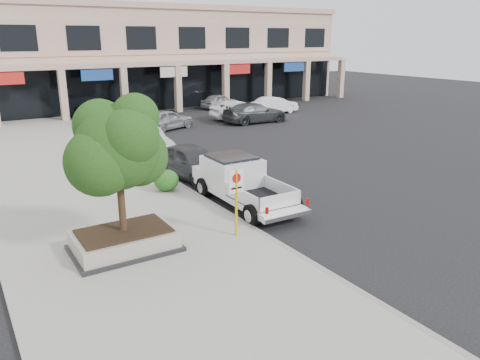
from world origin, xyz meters
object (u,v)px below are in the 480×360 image
object	(u,v)px
lot_car_e	(219,101)
pickup_truck	(245,184)
curb_car_d	(97,113)
lot_car_a	(166,120)
planter_tree	(120,147)
no_parking_sign	(236,194)
planter	(124,240)
curb_car_c	(117,124)
lot_car_b	(238,110)
curb_car_a	(192,162)
lot_car_c	(255,113)
lot_car_f	(274,105)
curb_car_b	(145,141)
lot_car_d	(115,109)

from	to	relation	value
lot_car_e	pickup_truck	bearing A→B (deg)	131.04
curb_car_d	lot_car_a	xyz separation A→B (m)	(3.53, -5.44, -0.02)
planter_tree	no_parking_sign	bearing A→B (deg)	-16.94
planter	curb_car_c	bearing A→B (deg)	72.60
curb_car_d	lot_car_b	size ratio (longest dim) A/B	1.21
planter_tree	curb_car_a	size ratio (longest dim) A/B	0.84
planter	lot_car_c	world-z (taller)	lot_car_c
no_parking_sign	planter_tree	bearing A→B (deg)	163.06
no_parking_sign	pickup_truck	distance (m)	3.42
no_parking_sign	curb_car_d	xyz separation A→B (m)	(2.38, 24.87, -0.85)
planter	lot_car_f	xyz separation A→B (m)	(20.77, 20.56, 0.27)
curb_car_a	curb_car_d	world-z (taller)	curb_car_a
planter_tree	curb_car_c	size ratio (longest dim) A/B	0.77
curb_car_a	curb_car_d	bearing A→B (deg)	80.80
curb_car_b	lot_car_b	size ratio (longest dim) A/B	1.06
planter	lot_car_e	xyz separation A→B (m)	(18.19, 26.04, 0.21)
lot_car_f	lot_car_c	bearing A→B (deg)	120.24
lot_car_b	lot_car_d	distance (m)	10.61
no_parking_sign	curb_car_c	world-z (taller)	no_parking_sign
planter	curb_car_d	distance (m)	24.71
lot_car_f	curb_car_c	bearing A→B (deg)	91.26
curb_car_a	curb_car_c	size ratio (longest dim) A/B	0.91
curb_car_a	lot_car_c	xyz separation A→B (m)	(11.18, 11.22, -0.03)
curb_car_b	curb_car_d	size ratio (longest dim) A/B	0.88
planter	pickup_truck	size ratio (longest dim) A/B	0.54
planter	curb_car_d	world-z (taller)	curb_car_d
curb_car_c	lot_car_d	size ratio (longest dim) A/B	1.01
curb_car_c	curb_car_d	xyz separation A→B (m)	(0.06, 5.25, 0.03)
curb_car_b	curb_car_c	bearing A→B (deg)	84.16
pickup_truck	curb_car_b	size ratio (longest dim) A/B	1.20
lot_car_b	planter	bearing A→B (deg)	141.47
lot_car_d	lot_car_c	bearing A→B (deg)	-128.28
pickup_truck	planter	bearing A→B (deg)	-161.66
curb_car_b	lot_car_c	world-z (taller)	curb_car_b
curb_car_a	curb_car_b	xyz separation A→B (m)	(-0.17, 5.75, 0.01)
curb_car_b	lot_car_f	bearing A→B (deg)	27.13
lot_car_a	curb_car_a	bearing A→B (deg)	141.18
lot_car_b	lot_car_f	world-z (taller)	lot_car_b
planter_tree	lot_car_b	bearing A→B (deg)	50.17
planter_tree	lot_car_e	world-z (taller)	planter_tree
curb_car_a	lot_car_e	xyz separation A→B (m)	(12.65, 19.65, -0.12)
curb_car_a	lot_car_b	distance (m)	17.17
curb_car_c	lot_car_b	bearing A→B (deg)	4.13
lot_car_e	curb_car_a	bearing A→B (deg)	125.65
lot_car_b	planter_tree	bearing A→B (deg)	141.48
lot_car_a	lot_car_e	xyz separation A→B (m)	(8.74, 7.50, -0.07)
curb_car_c	curb_car_a	bearing A→B (deg)	-92.54
curb_car_c	lot_car_c	world-z (taller)	lot_car_c
planter_tree	lot_car_e	bearing A→B (deg)	55.10
planter	lot_car_b	world-z (taller)	lot_car_b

